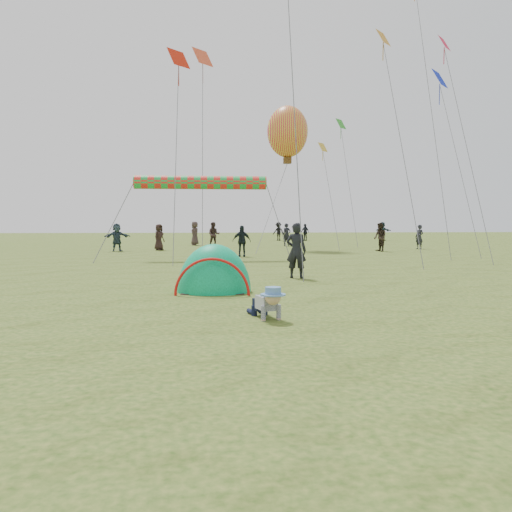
{
  "coord_description": "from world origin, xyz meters",
  "views": [
    {
      "loc": [
        -2.0,
        -9.54,
        1.82
      ],
      "look_at": [
        -0.99,
        2.08,
        1.0
      ],
      "focal_mm": 35.0,
      "sensor_mm": 36.0,
      "label": 1
    }
  ],
  "objects": [
    {
      "name": "crowd_person_10",
      "position": [
        -3.33,
        28.4,
        0.9
      ],
      "size": [
        0.64,
        0.92,
        1.79
      ],
      "primitive_type": "imported",
      "rotation": [
        0.0,
        0.0,
        4.79
      ],
      "color": "#3A2C2A",
      "rests_on": "ground"
    },
    {
      "name": "diamond_kite_2",
      "position": [
        5.91,
        13.47,
        10.27
      ],
      "size": [
        0.87,
        0.87,
        0.71
      ],
      "primitive_type": "plane",
      "rotation": [
        1.05,
        0.0,
        0.79
      ],
      "color": "orange"
    },
    {
      "name": "diamond_kite_8",
      "position": [
        5.85,
        25.74,
        7.06
      ],
      "size": [
        0.8,
        0.8,
        0.65
      ],
      "primitive_type": "plane",
      "rotation": [
        1.05,
        0.0,
        0.79
      ],
      "color": "gold"
    },
    {
      "name": "rainbow_tube_kite",
      "position": [
        -2.54,
        14.56,
        3.66
      ],
      "size": [
        6.26,
        0.64,
        0.64
      ],
      "primitive_type": "cylinder",
      "rotation": [
        0.0,
        1.57,
        0.0
      ],
      "color": "red"
    },
    {
      "name": "ground",
      "position": [
        0.0,
        0.0,
        0.0
      ],
      "size": [
        140.0,
        140.0,
        0.0
      ],
      "primitive_type": "plane",
      "color": "#214411"
    },
    {
      "name": "crowd_person_12",
      "position": [
        3.39,
        26.4,
        0.83
      ],
      "size": [
        0.69,
        0.54,
        1.66
      ],
      "primitive_type": "imported",
      "rotation": [
        0.0,
        0.0,
        0.26
      ],
      "color": "black",
      "rests_on": "ground"
    },
    {
      "name": "crowd_person_8",
      "position": [
        6.62,
        36.46,
        0.79
      ],
      "size": [
        0.88,
        0.97,
        1.58
      ],
      "primitive_type": "imported",
      "rotation": [
        0.0,
        0.0,
        5.38
      ],
      "color": "black",
      "rests_on": "ground"
    },
    {
      "name": "crowd_person_2",
      "position": [
        -0.51,
        15.97,
        0.8
      ],
      "size": [
        0.96,
        0.46,
        1.6
      ],
      "primitive_type": "imported",
      "rotation": [
        0.0,
        0.0,
        6.21
      ],
      "color": "black",
      "rests_on": "ground"
    },
    {
      "name": "crowd_person_0",
      "position": [
        11.38,
        21.74,
        0.8
      ],
      "size": [
        0.6,
        0.69,
        1.59
      ],
      "primitive_type": "imported",
      "rotation": [
        0.0,
        0.0,
        5.18
      ],
      "color": "#23242C",
      "rests_on": "ground"
    },
    {
      "name": "crawling_toddler",
      "position": [
        -0.99,
        -0.42,
        0.32
      ],
      "size": [
        0.81,
        0.97,
        0.64
      ],
      "primitive_type": null,
      "rotation": [
        0.0,
        0.0,
        0.3
      ],
      "color": "black",
      "rests_on": "ground"
    },
    {
      "name": "crowd_person_5",
      "position": [
        -7.75,
        21.12,
        0.84
      ],
      "size": [
        1.64,
        1.07,
        1.69
      ],
      "primitive_type": "imported",
      "rotation": [
        0.0,
        0.0,
        0.4
      ],
      "color": "#2B3C4A",
      "rests_on": "ground"
    },
    {
      "name": "popup_tent",
      "position": [
        -1.97,
        3.29,
        0.0
      ],
      "size": [
        2.02,
        1.71,
        2.47
      ],
      "primitive_type": "ellipsoid",
      "rotation": [
        0.0,
        0.0,
        -0.08
      ],
      "color": "#06793D",
      "rests_on": "ground"
    },
    {
      "name": "diamond_kite_6",
      "position": [
        9.55,
        15.0,
        10.66
      ],
      "size": [
        0.87,
        0.87,
        0.71
      ],
      "primitive_type": "plane",
      "rotation": [
        1.05,
        0.0,
        0.79
      ],
      "color": "red"
    },
    {
      "name": "crowd_person_9",
      "position": [
        4.17,
        36.85,
        0.86
      ],
      "size": [
        1.28,
        1.15,
        1.72
      ],
      "primitive_type": "imported",
      "rotation": [
        0.0,
        0.0,
        5.7
      ],
      "color": "black",
      "rests_on": "ground"
    },
    {
      "name": "standing_adult",
      "position": [
        0.65,
        6.12,
        0.88
      ],
      "size": [
        0.75,
        0.61,
        1.76
      ],
      "primitive_type": "imported",
      "rotation": [
        0.0,
        0.0,
        2.8
      ],
      "color": "black",
      "rests_on": "ground"
    },
    {
      "name": "crowd_person_11",
      "position": [
        13.98,
        36.26,
        0.88
      ],
      "size": [
        1.36,
        1.63,
        1.75
      ],
      "primitive_type": "imported",
      "rotation": [
        0.0,
        0.0,
        2.18
      ],
      "color": "#21343D",
      "rests_on": "ground"
    },
    {
      "name": "diamond_kite_0",
      "position": [
        -3.61,
        15.8,
        9.81
      ],
      "size": [
        1.13,
        1.13,
        0.93
      ],
      "primitive_type": "plane",
      "rotation": [
        1.05,
        0.0,
        0.79
      ],
      "color": "red"
    },
    {
      "name": "crowd_person_7",
      "position": [
        8.0,
        19.52,
        0.86
      ],
      "size": [
        0.8,
        0.95,
        1.73
      ],
      "primitive_type": "imported",
      "rotation": [
        0.0,
        0.0,
        4.9
      ],
      "color": "black",
      "rests_on": "ground"
    },
    {
      "name": "crowd_person_4",
      "position": [
        -5.33,
        22.04,
        0.82
      ],
      "size": [
        0.87,
        0.95,
        1.64
      ],
      "primitive_type": "imported",
      "rotation": [
        0.0,
        0.0,
        1.0
      ],
      "color": "black",
      "rests_on": "ground"
    },
    {
      "name": "diamond_kite_4",
      "position": [
        11.0,
        18.53,
        9.95
      ],
      "size": [
        1.24,
        1.24,
        1.02
      ],
      "primitive_type": "plane",
      "rotation": [
        1.05,
        0.0,
        0.79
      ],
      "color": "#091CB9"
    },
    {
      "name": "balloon_kite",
      "position": [
        2.88,
        22.86,
        7.4
      ],
      "size": [
        2.63,
        2.63,
        3.69
      ],
      "primitive_type": null,
      "color": "yellow"
    },
    {
      "name": "crowd_person_1",
      "position": [
        -1.9,
        26.02,
        0.88
      ],
      "size": [
        0.91,
        0.74,
        1.75
      ],
      "primitive_type": "imported",
      "rotation": [
        0.0,
        0.0,
        6.19
      ],
      "color": "#342423",
      "rests_on": "ground"
    },
    {
      "name": "diamond_kite_1",
      "position": [
        -2.5,
        20.05,
        11.26
      ],
      "size": [
        1.25,
        1.25,
        1.02
      ],
      "primitive_type": "plane",
      "rotation": [
        1.05,
        0.0,
        0.79
      ],
      "color": "#E04924"
    },
    {
      "name": "diamond_kite_3",
      "position": [
        8.01,
        29.09,
        9.37
      ],
      "size": [
        0.98,
        0.98,
        0.8
      ],
      "primitive_type": "plane",
      "rotation": [
        1.05,
        0.0,
        0.79
      ],
      "color": "green"
    },
    {
      "name": "crowd_person_6",
      "position": [
        4.33,
        27.36,
        0.85
      ],
      "size": [
        0.74,
        0.69,
        1.69
      ],
      "primitive_type": "imported",
      "rotation": [
        0.0,
        0.0,
        3.77
      ],
      "color": "black",
      "rests_on": "ground"
    }
  ]
}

